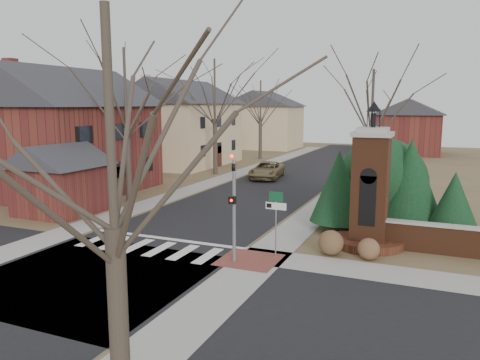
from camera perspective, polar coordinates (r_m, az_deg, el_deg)
The scene contains 30 objects.
ground at distance 20.89m, azimuth -12.38°, elevation -8.67°, with size 120.00×120.00×0.00m, color brown.
main_street at distance 40.37m, azimuth 5.95°, elevation 0.16°, with size 8.00×70.00×0.01m, color black.
cross_street at distance 18.67m, azimuth -17.81°, elevation -11.09°, with size 120.00×8.00×0.01m, color black.
crosswalk_zone at distance 21.51m, azimuth -11.14°, elevation -8.08°, with size 8.00×2.20×0.02m, color silver.
stop_bar at distance 22.71m, azimuth -9.01°, elevation -7.09°, with size 8.00×0.35×0.02m, color silver.
sidewalk_right_main at distance 39.18m, azimuth 13.23°, elevation -0.31°, with size 2.00×60.00×0.02m, color gray.
sidewalk_left at distance 42.17m, azimuth -0.82°, elevation 0.60°, with size 2.00×60.00×0.02m, color gray.
curb_apron at distance 19.51m, azimuth 1.13°, elevation -9.72°, with size 2.40×2.40×0.02m, color brown.
traffic_signal_pole at distance 18.63m, azimuth -0.76°, elevation -2.41°, with size 0.28×0.41×4.50m.
sign_post at distance 19.60m, azimuth 4.39°, elevation -3.76°, with size 0.90×0.07×2.75m.
brick_gate_monument at distance 21.69m, azimuth 15.54°, elevation -2.22°, with size 3.20×3.20×6.47m.
brick_garden_wall at distance 21.95m, azimuth 27.17°, elevation -6.82°, with size 7.50×0.50×1.30m.
house_brick_left at distance 35.97m, azimuth -20.42°, elevation 5.98°, with size 9.80×11.80×9.42m.
house_stucco_left at distance 49.96m, azimuth -7.29°, elevation 7.17°, with size 9.80×12.80×9.28m.
garage_left at distance 29.14m, azimuth -21.14°, elevation 0.51°, with size 4.80×4.80×4.29m.
house_distant_left at distance 68.38m, azimuth 2.80°, elevation 7.48°, with size 10.80×8.80×8.53m.
house_distant_right at distance 64.28m, azimuth 19.87°, elevation 6.30°, with size 8.80×8.80×7.30m.
evergreen_near at distance 23.89m, azimuth 11.92°, elevation -0.72°, with size 2.80×2.80×4.10m.
evergreen_mid at distance 24.64m, azimuth 20.04°, elevation -0.08°, with size 3.40×3.40×4.70m.
evergreen_far at distance 23.76m, azimuth 24.63°, elevation -2.41°, with size 2.40×2.40×3.30m.
evergreen_mass at distance 26.06m, azimuth 16.89°, elevation 0.13°, with size 4.80×4.80×4.80m, color black.
bare_tree_0 at distance 31.33m, azimuth -13.84°, elevation 11.45°, with size 8.05×8.05×11.15m.
bare_tree_1 at distance 42.48m, azimuth -3.11°, elevation 11.51°, with size 8.40×8.40×11.64m.
bare_tree_2 at distance 54.60m, azimuth 2.53°, elevation 9.95°, with size 7.35×7.35×10.19m.
bare_tree_3 at distance 32.39m, azimuth 15.87°, elevation 9.50°, with size 7.00×7.00×9.70m.
bare_tree_4 at distance 9.10m, azimuth -15.68°, elevation 8.91°, with size 6.65×6.65×9.21m.
pickup_truck at distance 40.34m, azimuth 3.30°, elevation 1.20°, with size 2.37×5.14×1.43m, color olive.
distant_car at distance 61.00m, azimuth 15.18°, elevation 3.61°, with size 1.46×4.19×1.38m, color #2D2F33.
dry_shrub_left at distance 20.37m, azimuth 11.01°, elevation -7.51°, with size 1.08×1.08×1.08m, color brown.
dry_shrub_right at distance 20.15m, azimuth 15.42°, elevation -8.12°, with size 0.91×0.91×0.91m, color brown.
Camera 1 is at (11.67, -16.12, 6.36)m, focal length 35.00 mm.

